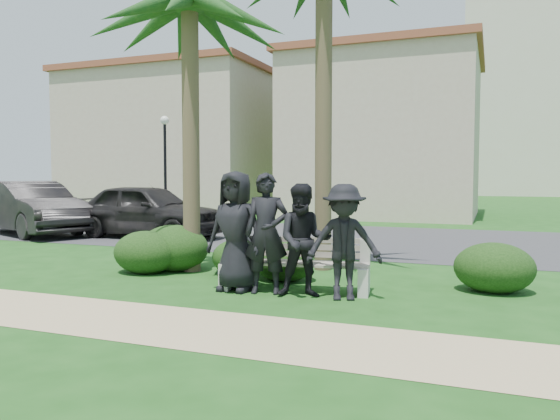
# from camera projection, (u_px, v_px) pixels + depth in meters

# --- Properties ---
(ground) EXTENTS (160.00, 160.00, 0.00)m
(ground) POSITION_uv_depth(u_px,v_px,m) (232.00, 294.00, 8.30)
(ground) COLOR #194714
(ground) RESTS_ON ground
(footpath) EXTENTS (30.00, 1.60, 0.01)m
(footpath) POSITION_uv_depth(u_px,v_px,m) (166.00, 324.00, 6.63)
(footpath) COLOR tan
(footpath) RESTS_ON ground
(asphalt_street) EXTENTS (160.00, 8.00, 0.01)m
(asphalt_street) POSITION_uv_depth(u_px,v_px,m) (355.00, 239.00, 15.74)
(asphalt_street) COLOR #2D2D30
(asphalt_street) RESTS_ON ground
(stucco_bldg_left) EXTENTS (10.40, 8.40, 7.30)m
(stucco_bldg_left) POSITION_uv_depth(u_px,v_px,m) (180.00, 142.00, 29.17)
(stucco_bldg_left) COLOR tan
(stucco_bldg_left) RESTS_ON ground
(stucco_bldg_right) EXTENTS (8.40, 8.40, 7.30)m
(stucco_bldg_right) POSITION_uv_depth(u_px,v_px,m) (385.00, 136.00, 25.18)
(stucco_bldg_right) COLOR tan
(stucco_bldg_right) RESTS_ON ground
(street_lamp) EXTENTS (0.36, 0.36, 4.29)m
(street_lamp) POSITION_uv_depth(u_px,v_px,m) (165.00, 149.00, 22.54)
(street_lamp) COLOR black
(street_lamp) RESTS_ON ground
(park_bench) EXTENTS (2.39, 0.88, 0.81)m
(park_bench) POSITION_uv_depth(u_px,v_px,m) (295.00, 268.00, 8.54)
(park_bench) COLOR #ABA08F
(park_bench) RESTS_ON ground
(man_a) EXTENTS (0.96, 0.66, 1.88)m
(man_a) POSITION_uv_depth(u_px,v_px,m) (236.00, 231.00, 8.54)
(man_a) COLOR black
(man_a) RESTS_ON ground
(man_b) EXTENTS (0.77, 0.60, 1.86)m
(man_b) POSITION_uv_depth(u_px,v_px,m) (266.00, 233.00, 8.34)
(man_b) COLOR black
(man_b) RESTS_ON ground
(man_c) EXTENTS (0.98, 0.87, 1.69)m
(man_c) POSITION_uv_depth(u_px,v_px,m) (304.00, 240.00, 8.10)
(man_c) COLOR black
(man_c) RESTS_ON ground
(man_d) EXTENTS (1.23, 0.94, 1.69)m
(man_d) POSITION_uv_depth(u_px,v_px,m) (344.00, 242.00, 7.90)
(man_d) COLOR black
(man_d) RESTS_ON ground
(hedge_a) EXTENTS (1.24, 1.02, 0.81)m
(hedge_a) POSITION_uv_depth(u_px,v_px,m) (146.00, 251.00, 10.17)
(hedge_a) COLOR black
(hedge_a) RESTS_ON ground
(hedge_b) EXTENTS (1.38, 1.14, 0.90)m
(hedge_b) POSITION_uv_depth(u_px,v_px,m) (174.00, 247.00, 10.44)
(hedge_b) COLOR black
(hedge_b) RESTS_ON ground
(hedge_c) EXTENTS (1.04, 0.86, 0.68)m
(hedge_c) POSITION_uv_depth(u_px,v_px,m) (239.00, 256.00, 9.95)
(hedge_c) COLOR black
(hedge_c) RESTS_ON ground
(hedge_d) EXTENTS (1.07, 0.88, 0.70)m
(hedge_d) POSITION_uv_depth(u_px,v_px,m) (284.00, 261.00, 9.40)
(hedge_d) COLOR black
(hedge_d) RESTS_ON ground
(hedge_f) EXTENTS (1.22, 1.01, 0.80)m
(hedge_f) POSITION_uv_depth(u_px,v_px,m) (494.00, 266.00, 8.49)
(hedge_f) COLOR black
(hedge_f) RESTS_ON ground
(palm_left) EXTENTS (3.00, 3.00, 5.97)m
(palm_left) POSITION_uv_depth(u_px,v_px,m) (190.00, 3.00, 10.08)
(palm_left) COLOR brown
(palm_left) RESTS_ON ground
(car_a) EXTENTS (4.76, 2.10, 1.59)m
(car_a) POSITION_uv_depth(u_px,v_px,m) (147.00, 210.00, 16.02)
(car_a) COLOR black
(car_a) RESTS_ON ground
(car_b) EXTENTS (5.28, 3.50, 1.64)m
(car_b) POSITION_uv_depth(u_px,v_px,m) (31.00, 208.00, 16.85)
(car_b) COLOR black
(car_b) RESTS_ON ground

